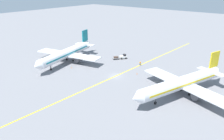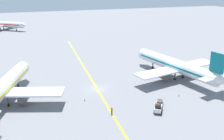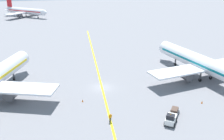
# 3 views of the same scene
# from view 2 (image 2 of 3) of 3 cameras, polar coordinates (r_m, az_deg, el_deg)

# --- Properties ---
(ground_plane) EXTENTS (400.00, 400.00, 0.00)m
(ground_plane) POSITION_cam_2_polar(r_m,az_deg,el_deg) (69.63, -3.27, -4.13)
(ground_plane) COLOR slate
(apron_yellow_centreline) EXTENTS (6.47, 119.87, 0.01)m
(apron_yellow_centreline) POSITION_cam_2_polar(r_m,az_deg,el_deg) (69.63, -3.27, -4.13)
(apron_yellow_centreline) COLOR yellow
(apron_yellow_centreline) RESTS_ON ground
(airplane_at_gate) EXTENTS (28.22, 34.63, 10.60)m
(airplane_at_gate) POSITION_cam_2_polar(r_m,az_deg,el_deg) (65.10, -22.80, -3.78)
(airplane_at_gate) COLOR silver
(airplane_at_gate) RESTS_ON ground
(airplane_adjacent_stand) EXTENTS (28.45, 35.23, 10.60)m
(airplane_adjacent_stand) POSITION_cam_2_polar(r_m,az_deg,el_deg) (78.57, 13.70, 0.92)
(airplane_adjacent_stand) COLOR white
(airplane_adjacent_stand) RESTS_ON ground
(airplane_distant_taxiing) EXTENTS (26.58, 22.89, 9.54)m
(airplane_distant_taxiing) POSITION_cam_2_polar(r_m,az_deg,el_deg) (168.46, -22.58, 9.19)
(airplane_distant_taxiing) COLOR white
(airplane_distant_taxiing) RESTS_ON ground
(baggage_tug_white) EXTENTS (2.94, 3.32, 2.11)m
(baggage_tug_white) POSITION_cam_2_polar(r_m,az_deg,el_deg) (58.24, 10.03, -8.19)
(baggage_tug_white) COLOR white
(baggage_tug_white) RESTS_ON ground
(baggage_cart_trailing) EXTENTS (2.63, 2.94, 1.24)m
(baggage_cart_trailing) POSITION_cam_2_polar(r_m,az_deg,el_deg) (61.26, 10.34, -6.96)
(baggage_cart_trailing) COLOR gray
(baggage_cart_trailing) RESTS_ON ground
(ground_crew_worker) EXTENTS (0.57, 0.30, 1.68)m
(ground_crew_worker) POSITION_cam_2_polar(r_m,az_deg,el_deg) (56.56, -0.06, -8.73)
(ground_crew_worker) COLOR #23232D
(ground_crew_worker) RESTS_ON ground
(traffic_cone_near_nose) EXTENTS (0.32, 0.32, 0.55)m
(traffic_cone_near_nose) POSITION_cam_2_polar(r_m,az_deg,el_deg) (79.45, 8.10, -1.14)
(traffic_cone_near_nose) COLOR orange
(traffic_cone_near_nose) RESTS_ON ground
(traffic_cone_mid_apron) EXTENTS (0.32, 0.32, 0.55)m
(traffic_cone_mid_apron) POSITION_cam_2_polar(r_m,az_deg,el_deg) (63.10, -5.98, -6.44)
(traffic_cone_mid_apron) COLOR orange
(traffic_cone_mid_apron) RESTS_ON ground
(traffic_cone_by_wingtip) EXTENTS (0.32, 0.32, 0.55)m
(traffic_cone_by_wingtip) POSITION_cam_2_polar(r_m,az_deg,el_deg) (67.22, 14.37, -5.33)
(traffic_cone_by_wingtip) COLOR orange
(traffic_cone_by_wingtip) RESTS_ON ground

